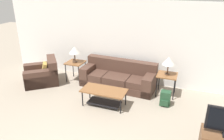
% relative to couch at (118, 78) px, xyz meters
% --- Properties ---
extents(wall_back, '(8.60, 0.06, 2.60)m').
position_rel_couch_xyz_m(wall_back, '(0.08, 0.55, 1.00)').
color(wall_back, white).
rests_on(wall_back, ground_plane).
extents(couch, '(2.33, 0.97, 0.82)m').
position_rel_couch_xyz_m(couch, '(0.00, 0.00, 0.00)').
color(couch, '#4C3328').
rests_on(couch, ground_plane).
extents(armchair, '(1.39, 1.38, 0.80)m').
position_rel_couch_xyz_m(armchair, '(-2.40, -0.60, -0.01)').
color(armchair, '#4C3328').
rests_on(armchair, ground_plane).
extents(coffee_table, '(1.18, 0.56, 0.46)m').
position_rel_couch_xyz_m(coffee_table, '(0.01, -1.22, 0.04)').
color(coffee_table, brown).
rests_on(coffee_table, ground_plane).
extents(side_table_left, '(0.56, 0.55, 0.64)m').
position_rel_couch_xyz_m(side_table_left, '(-1.48, -0.05, 0.28)').
color(side_table_left, brown).
rests_on(side_table_left, ground_plane).
extents(side_table_right, '(0.56, 0.55, 0.64)m').
position_rel_couch_xyz_m(side_table_right, '(1.47, -0.05, 0.28)').
color(side_table_right, brown).
rests_on(side_table_right, ground_plane).
extents(table_lamp_left, '(0.35, 0.35, 0.52)m').
position_rel_couch_xyz_m(table_lamp_left, '(-1.48, -0.05, 0.75)').
color(table_lamp_left, '#472D1E').
rests_on(table_lamp_left, side_table_left).
extents(table_lamp_right, '(0.35, 0.35, 0.52)m').
position_rel_couch_xyz_m(table_lamp_right, '(1.47, -0.05, 0.75)').
color(table_lamp_right, '#472D1E').
rests_on(table_lamp_right, side_table_right).
extents(backpack, '(0.27, 0.29, 0.41)m').
position_rel_couch_xyz_m(backpack, '(1.54, -0.64, -0.10)').
color(backpack, '#23472D').
rests_on(backpack, ground_plane).
extents(picture_frame, '(0.10, 0.04, 0.13)m').
position_rel_couch_xyz_m(picture_frame, '(-1.46, -0.14, 0.41)').
color(picture_frame, '#4C3828').
rests_on(picture_frame, side_table_left).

